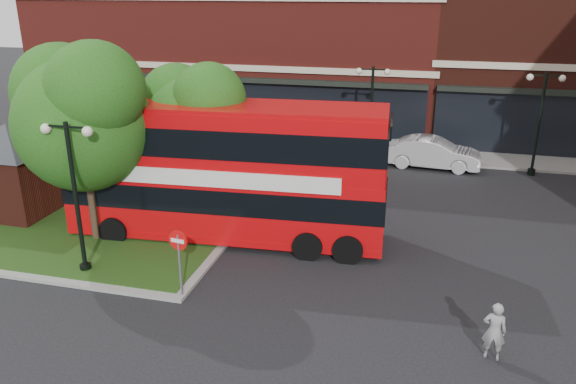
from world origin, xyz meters
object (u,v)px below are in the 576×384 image
(bus, at_px, (225,163))
(car_white, at_px, (433,153))
(woman, at_px, (494,331))
(car_silver, at_px, (288,139))

(bus, bearing_deg, car_white, 51.71)
(bus, xyz_separation_m, woman, (8.90, -5.22, -2.07))
(woman, bearing_deg, bus, -23.78)
(woman, bearing_deg, car_silver, -53.80)
(bus, distance_m, car_white, 12.92)
(woman, xyz_separation_m, car_white, (-1.67, 15.72, -0.00))
(woman, bearing_deg, car_white, -77.32)
(bus, distance_m, woman, 10.52)
(car_white, bearing_deg, bus, 149.69)
(woman, height_order, car_white, woman)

